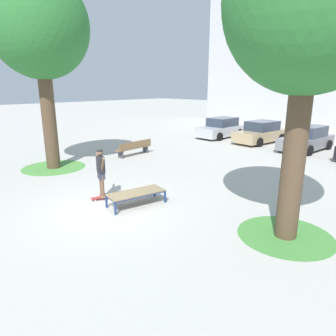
% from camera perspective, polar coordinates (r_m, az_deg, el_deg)
% --- Properties ---
extents(ground_plane, '(120.00, 120.00, 0.00)m').
position_cam_1_polar(ground_plane, '(10.31, -10.99, -7.17)').
color(ground_plane, '#B7B5AD').
extents(skate_box, '(1.11, 2.01, 0.46)m').
position_cam_1_polar(skate_box, '(10.18, -6.01, -4.76)').
color(skate_box, navy).
rests_on(skate_box, ground).
extents(skateboard, '(0.44, 0.82, 0.09)m').
position_cam_1_polar(skateboard, '(10.99, -12.20, -5.38)').
color(skateboard, '#B23333').
rests_on(skateboard, ground).
extents(skater, '(0.97, 0.40, 1.69)m').
position_cam_1_polar(skater, '(10.68, -12.49, -0.38)').
color(skater, brown).
rests_on(skater, skateboard).
extents(tree_near_left, '(4.29, 4.29, 8.63)m').
position_cam_1_polar(tree_near_left, '(15.55, -23.00, 23.05)').
color(tree_near_left, brown).
rests_on(tree_near_left, ground).
extents(grass_patch_near_left, '(2.99, 2.99, 0.01)m').
position_cam_1_polar(grass_patch_near_left, '(15.85, -20.65, 0.11)').
color(grass_patch_near_left, '#519342').
rests_on(grass_patch_near_left, ground).
extents(tree_near_right, '(3.92, 3.92, 7.76)m').
position_cam_1_polar(tree_near_right, '(8.18, 25.37, 26.19)').
color(tree_near_right, brown).
rests_on(tree_near_right, ground).
extents(grass_patch_near_right, '(2.51, 2.51, 0.01)m').
position_cam_1_polar(grass_patch_near_right, '(8.89, 21.17, -11.76)').
color(grass_patch_near_right, '#47893D').
rests_on(grass_patch_near_right, ground).
extents(car_silver, '(2.00, 4.24, 1.50)m').
position_cam_1_polar(car_silver, '(23.77, 9.99, 7.36)').
color(car_silver, '#B7BABF').
rests_on(car_silver, ground).
extents(car_tan, '(2.24, 4.35, 1.50)m').
position_cam_1_polar(car_tan, '(22.15, 17.05, 6.35)').
color(car_tan, tan).
rests_on(car_tan, ground).
extents(car_grey, '(2.14, 4.31, 1.50)m').
position_cam_1_polar(car_grey, '(20.51, 24.60, 4.96)').
color(car_grey, slate).
rests_on(car_grey, ground).
extents(park_bench, '(0.61, 2.43, 0.83)m').
position_cam_1_polar(park_bench, '(17.42, -6.39, 3.82)').
color(park_bench, brown).
rests_on(park_bench, ground).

